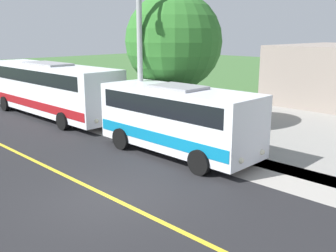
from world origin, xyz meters
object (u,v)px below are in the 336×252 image
Objects in this scene: shuttle_bus_front at (178,117)px; street_light_pole at (137,49)px; tree_curbside at (174,42)px; transit_bus_rear at (49,87)px.

shuttle_bus_front is 3.79m from street_light_pole.
tree_curbside is at bearing -174.48° from street_light_pole.
tree_curbside is (-2.53, -0.24, 0.26)m from street_light_pole.
shuttle_bus_front is 0.95× the size of street_light_pole.
shuttle_bus_front is 5.06m from tree_curbside.
transit_bus_rear is 1.66× the size of tree_curbside.
shuttle_bus_front is 1.04× the size of tree_curbside.
street_light_pole is at bearing -98.01° from shuttle_bus_front.
transit_bus_rear is (-0.05, -10.17, 0.17)m from shuttle_bus_front.
tree_curbside is (-2.87, 7.13, 2.62)m from transit_bus_rear.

